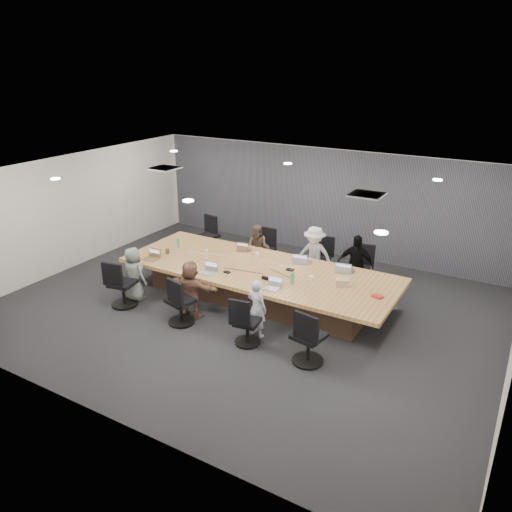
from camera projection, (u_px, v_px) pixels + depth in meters
The scene contains 38 objects.
floor at pixel (247, 308), 10.58m from camera, with size 10.00×8.00×0.00m, color #28282C.
ceiling at pixel (246, 178), 9.55m from camera, with size 10.00×8.00×0.00m, color white.
wall_back at pixel (324, 201), 13.28m from camera, with size 10.00×2.80×0.00m, color beige.
wall_front at pixel (95, 334), 6.84m from camera, with size 10.00×2.80×0.00m, color beige.
wall_left at pixel (74, 211), 12.40m from camera, with size 8.00×2.80×0.00m, color beige.
curtain at pixel (323, 202), 13.22m from camera, with size 9.80×0.04×2.80m, color #535461.
conference_table at pixel (258, 282), 10.83m from camera, with size 6.00×2.20×0.74m.
chair_0 at pixel (208, 239), 13.38m from camera, with size 0.57×0.57×0.85m, color black, non-canonical shape.
chair_1 at pixel (265, 253), 12.58m from camera, with size 0.50×0.50×0.74m, color black, non-canonical shape.
chair_2 at pixel (319, 262), 11.87m from camera, with size 0.55×0.55×0.82m, color black, non-canonical shape.
chair_3 at pixel (360, 271), 11.41m from camera, with size 0.53×0.53×0.78m, color black, non-canonical shape.
chair_4 at pixel (123, 287), 10.54m from camera, with size 0.58×0.58×0.86m, color black, non-canonical shape.
chair_5 at pixel (181, 304), 9.83m from camera, with size 0.56×0.56×0.83m, color black, non-canonical shape.
chair_6 at pixel (247, 326), 9.13m from camera, with size 0.50×0.50×0.74m, color black, non-canonical shape.
chair_7 at pixel (309, 340), 8.53m from camera, with size 0.59×0.59×0.87m, color black, non-canonical shape.
person_1 at pixel (258, 248), 12.21m from camera, with size 0.58×0.45×1.20m, color brown.
laptop_1 at pixel (246, 250), 11.71m from camera, with size 0.29×0.20×0.02m, color #8C6647.
person_2 at pixel (314, 256), 11.48m from camera, with size 0.90×0.52×1.40m, color #B0B0B0.
laptop_2 at pixel (304, 262), 11.02m from camera, with size 0.35×0.24×0.02m, color #B2B2B7.
person_3 at pixel (355, 265), 11.02m from camera, with size 0.81×0.34×1.38m, color black.
laptop_3 at pixel (347, 271), 10.55m from camera, with size 0.35×0.24×0.02m, color #B2B2B7.
person_4 at pixel (134, 274), 10.76m from camera, with size 0.58×0.38×1.20m, color gray.
laptop_4 at pixel (150, 259), 11.15m from camera, with size 0.32×0.22×0.02m, color #8C6647.
person_5 at pixel (191, 289), 10.04m from camera, with size 1.12×0.36×1.21m, color brown.
laptop_5 at pixel (207, 273), 10.43m from camera, with size 0.31×0.21×0.02m, color #B2B2B7.
person_6 at pixel (257, 308), 9.33m from camera, with size 0.42×0.28×1.15m, color silver.
laptop_6 at pixel (271, 289), 9.71m from camera, with size 0.30×0.21×0.02m, color #B2B2B7.
bottle_green_left at pixel (178, 243), 11.85m from camera, with size 0.07×0.07×0.23m, color #449F69.
bottle_green_right at pixel (292, 278), 9.89m from camera, with size 0.07×0.07×0.25m, color #449F69.
bottle_clear at pixel (207, 254), 11.18m from camera, with size 0.07×0.07×0.22m, color silver.
cup_white_far at pixel (258, 255), 11.27m from camera, with size 0.09×0.09×0.11m, color white.
cup_white_near at pixel (312, 278), 10.06m from camera, with size 0.09×0.09×0.11m, color white.
mug_brown at pixel (167, 251), 11.49m from camera, with size 0.09×0.09×0.11m, color brown.
mic_left at pixel (227, 272), 10.46m from camera, with size 0.14×0.09×0.03m, color black.
mic_right at pixel (290, 270), 10.58m from camera, with size 0.16×0.10×0.03m, color black.
stapler at pixel (266, 278), 10.12m from camera, with size 0.18×0.04×0.07m, color black.
canvas_bag at pixel (342, 282), 9.85m from camera, with size 0.25×0.16×0.14m, color tan.
snack_packet at pixel (377, 296), 9.37m from camera, with size 0.20×0.13×0.04m, color red.
Camera 1 is at (4.91, -8.06, 4.91)m, focal length 35.00 mm.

